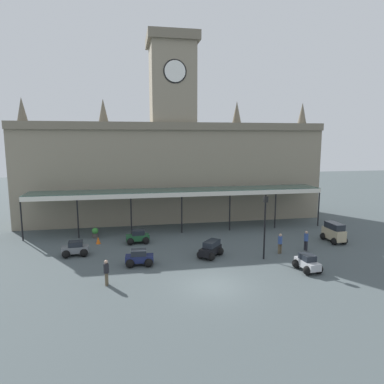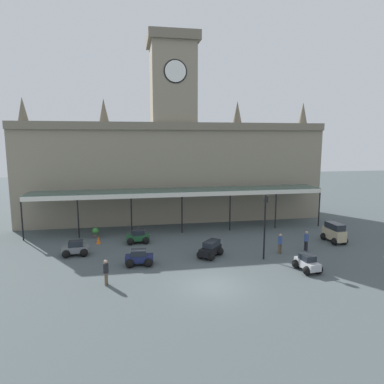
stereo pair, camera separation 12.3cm
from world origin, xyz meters
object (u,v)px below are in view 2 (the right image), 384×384
Objects in this scene: traffic_cone at (98,240)px; planter_near_kerb at (95,232)px; car_green_sedan at (138,238)px; pedestrian_beside_cars at (280,243)px; car_navy_sedan at (139,259)px; victorian_lamppost at (265,220)px; pedestrian_crossing_forecourt at (306,240)px; car_silver_sedan at (307,264)px; car_beige_van at (334,233)px; car_black_estate at (211,250)px; car_grey_sedan at (76,249)px; pedestrian_near_entrance at (106,271)px.

planter_near_kerb reaches higher than traffic_cone.
pedestrian_beside_cars reaches higher than car_green_sedan.
car_navy_sedan is 3.22× the size of traffic_cone.
traffic_cone is at bearing 153.59° from victorian_lamppost.
pedestrian_crossing_forecourt reaches higher than car_navy_sedan.
car_silver_sedan is 3.88m from pedestrian_beside_cars.
victorian_lamppost is (-2.11, 2.83, 2.64)m from car_silver_sedan.
pedestrian_beside_cars is (-6.19, -2.13, 0.10)m from car_beige_van.
car_black_estate is at bearing -171.16° from car_beige_van.
pedestrian_crossing_forecourt is 19.09m from planter_near_kerb.
car_silver_sedan is at bearing -20.89° from car_grey_sedan.
planter_near_kerb is (1.10, 4.98, -0.01)m from car_grey_sedan.
car_green_sedan is 1.25× the size of pedestrian_crossing_forecourt.
pedestrian_near_entrance is at bearing -82.24° from traffic_cone.
pedestrian_beside_cars is 1.74× the size of planter_near_kerb.
car_green_sedan is 12.37m from pedestrian_beside_cars.
car_silver_sedan is at bearing -31.56° from traffic_cone.
car_grey_sedan is 5.59m from car_green_sedan.
pedestrian_crossing_forecourt is at bearing -154.37° from car_beige_van.
pedestrian_near_entrance reaches higher than car_grey_sedan.
car_beige_van is at bearing 18.95° from pedestrian_beside_cars.
pedestrian_near_entrance is (-2.23, -8.73, 0.41)m from car_green_sedan.
pedestrian_beside_cars reaches higher than planter_near_kerb.
car_grey_sedan is 1.26× the size of pedestrian_beside_cars.
car_beige_van reaches higher than pedestrian_near_entrance.
car_beige_van is 3.71× the size of traffic_cone.
pedestrian_beside_cars is at bearing -161.05° from car_beige_van.
victorian_lamppost is (9.56, -0.44, 2.64)m from car_navy_sedan.
car_black_estate is at bearing -40.21° from car_green_sedan.
traffic_cone is (-17.27, 5.09, -0.58)m from pedestrian_crossing_forecourt.
pedestrian_crossing_forecourt is 2.51m from pedestrian_beside_cars.
car_black_estate is 1.44× the size of pedestrian_crossing_forecourt.
pedestrian_near_entrance is 0.33× the size of victorian_lamppost.
pedestrian_crossing_forecourt reaches higher than traffic_cone.
traffic_cone is at bearing -78.09° from planter_near_kerb.
car_black_estate is at bearing -11.90° from car_grey_sedan.
car_beige_van is 22.08m from planter_near_kerb.
pedestrian_near_entrance is at bearing -124.69° from car_navy_sedan.
victorian_lamppost is 5.29× the size of planter_near_kerb.
car_black_estate is at bearing -179.48° from pedestrian_crossing_forecourt.
car_navy_sedan is 9.92m from victorian_lamppost.
car_beige_van is 17.76m from car_navy_sedan.
traffic_cone is (-14.79, 5.43, -0.58)m from pedestrian_beside_cars.
pedestrian_beside_cars is (-0.31, 3.84, 0.41)m from car_silver_sedan.
pedestrian_beside_cars is (11.31, -4.99, 0.41)m from car_green_sedan.
victorian_lamppost is at bearing -18.17° from car_black_estate.
car_black_estate reaches higher than car_green_sedan.
car_black_estate is at bearing 177.28° from pedestrian_beside_cars.
planter_near_kerb is at bearing 101.91° from traffic_cone.
car_navy_sedan is at bearing -64.37° from planter_near_kerb.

